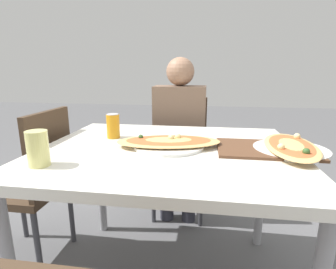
# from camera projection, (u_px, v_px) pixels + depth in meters

# --- Properties ---
(dining_table) EXTENTS (1.15, 0.95, 0.75)m
(dining_table) POSITION_uv_depth(u_px,v_px,m) (168.00, 163.00, 1.20)
(dining_table) COLOR silver
(dining_table) RESTS_ON ground_plane
(chair_far_seated) EXTENTS (0.40, 0.40, 0.88)m
(chair_far_seated) POSITION_uv_depth(u_px,v_px,m) (181.00, 148.00, 2.02)
(chair_far_seated) COLOR #3F2D1E
(chair_far_seated) RESTS_ON ground_plane
(chair_side_left) EXTENTS (0.40, 0.40, 0.88)m
(chair_side_left) POSITION_uv_depth(u_px,v_px,m) (34.00, 180.00, 1.45)
(chair_side_left) COLOR #3F2D1E
(chair_side_left) RESTS_ON ground_plane
(person_seated) EXTENTS (0.36, 0.23, 1.17)m
(person_seated) POSITION_uv_depth(u_px,v_px,m) (179.00, 128.00, 1.87)
(person_seated) COLOR #2D2D38
(person_seated) RESTS_ON ground_plane
(pizza_main) EXTENTS (0.51, 0.33, 0.05)m
(pizza_main) POSITION_uv_depth(u_px,v_px,m) (168.00, 142.00, 1.20)
(pizza_main) COLOR white
(pizza_main) RESTS_ON dining_table
(soda_can) EXTENTS (0.07, 0.07, 0.12)m
(soda_can) POSITION_uv_depth(u_px,v_px,m) (113.00, 126.00, 1.35)
(soda_can) COLOR orange
(soda_can) RESTS_ON dining_table
(drink_glass) EXTENTS (0.08, 0.08, 0.13)m
(drink_glass) POSITION_uv_depth(u_px,v_px,m) (38.00, 149.00, 0.95)
(drink_glass) COLOR #E0DB7F
(drink_glass) RESTS_ON dining_table
(serving_tray) EXTENTS (0.41, 0.28, 0.01)m
(serving_tray) POSITION_uv_depth(u_px,v_px,m) (265.00, 149.00, 1.15)
(serving_tray) COLOR brown
(serving_tray) RESTS_ON dining_table
(pizza_second) EXTENTS (0.31, 0.47, 0.05)m
(pizza_second) POSITION_uv_depth(u_px,v_px,m) (291.00, 147.00, 1.13)
(pizza_second) COLOR white
(pizza_second) RESTS_ON dining_table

